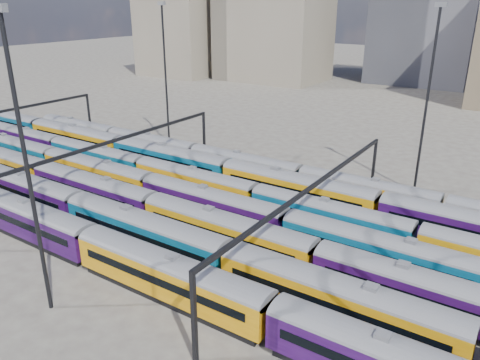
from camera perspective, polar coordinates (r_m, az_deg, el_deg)
The scene contains 13 objects.
ground at distance 56.83m, azimuth -0.66°, elevation -5.92°, with size 500.00×500.00×0.00m, color #48423D.
rake_0 at distance 43.60m, azimuth -8.65°, elevation -11.06°, with size 107.20×3.14×5.29m.
rake_1 at distance 40.90m, azimuth 11.61°, elevation -13.58°, with size 109.18×3.20×5.39m.
rake_2 at distance 50.78m, azimuth -1.76°, elevation -5.91°, with size 149.48×3.12×5.26m.
rake_3 at distance 63.87m, azimuth -10.98°, elevation -0.55°, with size 124.31×3.03×5.10m.
rake_4 at distance 59.62m, azimuth 1.93°, elevation -1.86°, with size 119.48×2.91×4.90m.
rake_5 at distance 67.44m, azimuth -1.52°, elevation 1.19°, with size 132.84×3.24×5.46m.
rake_6 at distance 67.22m, azimuth 7.41°, elevation 0.60°, with size 115.31×2.81×4.73m.
gantry_1 at distance 66.84m, azimuth -15.04°, elevation 3.82°, with size 0.35×40.35×8.03m.
gantry_2 at distance 49.54m, azimuth 8.92°, elevation -1.76°, with size 0.35×40.35×8.03m.
mast_1 at distance 87.42m, azimuth -9.10°, elevation 13.04°, with size 1.40×0.50×25.60m.
mast_2 at distance 40.73m, azimuth -24.67°, elevation 2.22°, with size 1.40×0.50×25.60m.
mast_3 at distance 68.23m, azimuth 21.93°, elevation 9.60°, with size 1.40×0.50×25.60m.
Camera 1 is at (28.56, -41.82, 25.79)m, focal length 35.00 mm.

